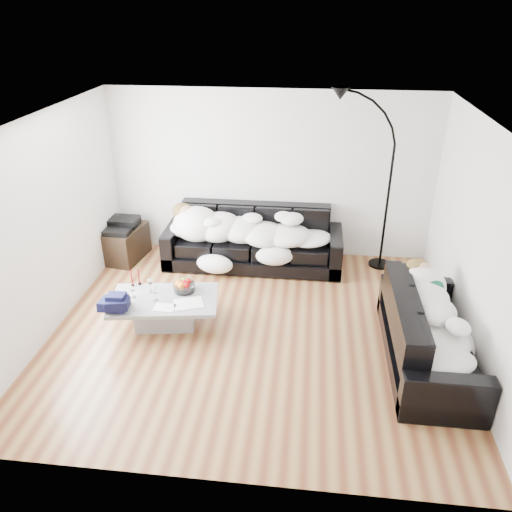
# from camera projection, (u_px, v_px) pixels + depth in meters

# --- Properties ---
(ground) EXTENTS (5.00, 5.00, 0.00)m
(ground) POSITION_uv_depth(u_px,v_px,m) (253.00, 330.00, 6.33)
(ground) COLOR brown
(ground) RESTS_ON ground
(wall_back) EXTENTS (5.00, 0.02, 2.60)m
(wall_back) POSITION_uv_depth(u_px,v_px,m) (270.00, 176.00, 7.71)
(wall_back) COLOR silver
(wall_back) RESTS_ON ground
(wall_left) EXTENTS (0.02, 4.50, 2.60)m
(wall_left) POSITION_uv_depth(u_px,v_px,m) (46.00, 227.00, 5.98)
(wall_left) COLOR silver
(wall_left) RESTS_ON ground
(wall_right) EXTENTS (0.02, 4.50, 2.60)m
(wall_right) POSITION_uv_depth(u_px,v_px,m) (479.00, 248.00, 5.47)
(wall_right) COLOR silver
(wall_right) RESTS_ON ground
(ceiling) EXTENTS (5.00, 5.00, 0.00)m
(ceiling) POSITION_uv_depth(u_px,v_px,m) (253.00, 123.00, 5.13)
(ceiling) COLOR white
(ceiling) RESTS_ON ground
(sofa_back) EXTENTS (2.72, 0.94, 0.89)m
(sofa_back) POSITION_uv_depth(u_px,v_px,m) (253.00, 238.00, 7.70)
(sofa_back) COLOR black
(sofa_back) RESTS_ON ground
(sofa_right) EXTENTS (0.89, 2.07, 0.84)m
(sofa_right) POSITION_uv_depth(u_px,v_px,m) (430.00, 331.00, 5.60)
(sofa_right) COLOR black
(sofa_right) RESTS_ON ground
(sleeper_back) EXTENTS (2.30, 0.79, 0.46)m
(sleeper_back) POSITION_uv_depth(u_px,v_px,m) (253.00, 227.00, 7.56)
(sleeper_back) COLOR white
(sleeper_back) RESTS_ON sofa_back
(sleeper_right) EXTENTS (0.75, 1.77, 0.43)m
(sleeper_right) POSITION_uv_depth(u_px,v_px,m) (433.00, 314.00, 5.50)
(sleeper_right) COLOR white
(sleeper_right) RESTS_ON sofa_right
(teal_cushion) EXTENTS (0.42, 0.38, 0.20)m
(teal_cushion) POSITION_uv_depth(u_px,v_px,m) (419.00, 279.00, 6.03)
(teal_cushion) COLOR #09452E
(teal_cushion) RESTS_ON sofa_right
(coffee_table) EXTENTS (1.43, 0.96, 0.39)m
(coffee_table) POSITION_uv_depth(u_px,v_px,m) (165.00, 311.00, 6.35)
(coffee_table) COLOR #939699
(coffee_table) RESTS_ON ground
(fruit_bowl) EXTENTS (0.35, 0.35, 0.17)m
(fruit_bowl) POSITION_uv_depth(u_px,v_px,m) (184.00, 285.00, 6.39)
(fruit_bowl) COLOR white
(fruit_bowl) RESTS_ON coffee_table
(wine_glass_a) EXTENTS (0.09, 0.09, 0.19)m
(wine_glass_a) POSITION_uv_depth(u_px,v_px,m) (151.00, 285.00, 6.37)
(wine_glass_a) COLOR white
(wine_glass_a) RESTS_ON coffee_table
(wine_glass_b) EXTENTS (0.07, 0.07, 0.16)m
(wine_glass_b) POSITION_uv_depth(u_px,v_px,m) (133.00, 292.00, 6.25)
(wine_glass_b) COLOR white
(wine_glass_b) RESTS_ON coffee_table
(wine_glass_c) EXTENTS (0.09, 0.09, 0.18)m
(wine_glass_c) POSITION_uv_depth(u_px,v_px,m) (155.00, 294.00, 6.18)
(wine_glass_c) COLOR white
(wine_glass_c) RESTS_ON coffee_table
(candle_left) EXTENTS (0.05, 0.05, 0.24)m
(candle_left) POSITION_uv_depth(u_px,v_px,m) (132.00, 278.00, 6.47)
(candle_left) COLOR maroon
(candle_left) RESTS_ON coffee_table
(candle_right) EXTENTS (0.04, 0.04, 0.23)m
(candle_right) POSITION_uv_depth(u_px,v_px,m) (139.00, 277.00, 6.51)
(candle_right) COLOR maroon
(candle_right) RESTS_ON coffee_table
(newspaper_a) EXTENTS (0.42, 0.38, 0.01)m
(newspaper_a) POSITION_uv_depth(u_px,v_px,m) (188.00, 303.00, 6.15)
(newspaper_a) COLOR silver
(newspaper_a) RESTS_ON coffee_table
(newspaper_b) EXTENTS (0.26, 0.19, 0.01)m
(newspaper_b) POSITION_uv_depth(u_px,v_px,m) (164.00, 307.00, 6.07)
(newspaper_b) COLOR silver
(newspaper_b) RESTS_ON coffee_table
(navy_jacket) EXTENTS (0.43, 0.39, 0.18)m
(navy_jacket) POSITION_uv_depth(u_px,v_px,m) (113.00, 298.00, 5.96)
(navy_jacket) COLOR black
(navy_jacket) RESTS_ON coffee_table
(shoes) EXTENTS (0.45, 0.35, 0.10)m
(shoes) POSITION_uv_depth(u_px,v_px,m) (408.00, 336.00, 6.12)
(shoes) COLOR #472311
(shoes) RESTS_ON ground
(av_cabinet) EXTENTS (0.65, 0.85, 0.53)m
(av_cabinet) POSITION_uv_depth(u_px,v_px,m) (125.00, 243.00, 7.95)
(av_cabinet) COLOR black
(av_cabinet) RESTS_ON ground
(stereo) EXTENTS (0.45, 0.36, 0.13)m
(stereo) POSITION_uv_depth(u_px,v_px,m) (122.00, 224.00, 7.80)
(stereo) COLOR black
(stereo) RESTS_ON av_cabinet
(floor_lamp) EXTENTS (0.91, 0.55, 2.35)m
(floor_lamp) POSITION_uv_depth(u_px,v_px,m) (388.00, 194.00, 7.32)
(floor_lamp) COLOR black
(floor_lamp) RESTS_ON ground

